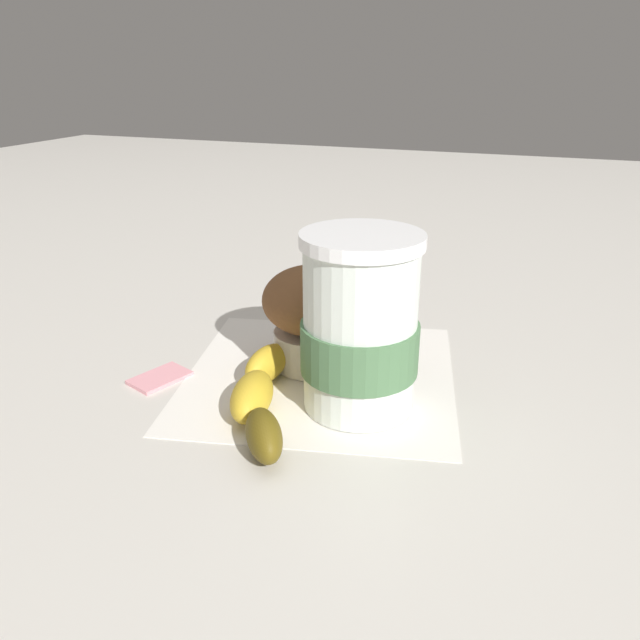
# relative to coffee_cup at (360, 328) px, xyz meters

# --- Properties ---
(ground_plane) EXTENTS (3.00, 3.00, 0.00)m
(ground_plane) POSITION_rel_coffee_cup_xyz_m (0.05, -0.04, -0.07)
(ground_plane) COLOR beige
(paper_napkin) EXTENTS (0.28, 0.28, 0.00)m
(paper_napkin) POSITION_rel_coffee_cup_xyz_m (0.05, -0.04, -0.07)
(paper_napkin) COLOR white
(paper_napkin) RESTS_ON ground_plane
(coffee_cup) EXTENTS (0.09, 0.09, 0.14)m
(coffee_cup) POSITION_rel_coffee_cup_xyz_m (0.00, 0.00, 0.00)
(coffee_cup) COLOR silver
(coffee_cup) RESTS_ON paper_napkin
(muffin) EXTENTS (0.09, 0.09, 0.09)m
(muffin) POSITION_rel_coffee_cup_xyz_m (0.06, -0.05, -0.02)
(muffin) COLOR white
(muffin) RESTS_ON paper_napkin
(banana) EXTENTS (0.09, 0.16, 0.03)m
(banana) POSITION_rel_coffee_cup_xyz_m (0.07, 0.04, -0.05)
(banana) COLOR gold
(banana) RESTS_ON paper_napkin
(sugar_packet) EXTENTS (0.05, 0.06, 0.01)m
(sugar_packet) POSITION_rel_coffee_cup_xyz_m (0.18, 0.02, -0.07)
(sugar_packet) COLOR pink
(sugar_packet) RESTS_ON ground_plane
(wooden_stirrer) EXTENTS (0.10, 0.06, 0.00)m
(wooden_stirrer) POSITION_rel_coffee_cup_xyz_m (0.08, -0.24, -0.07)
(wooden_stirrer) COLOR #9E7547
(wooden_stirrer) RESTS_ON ground_plane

